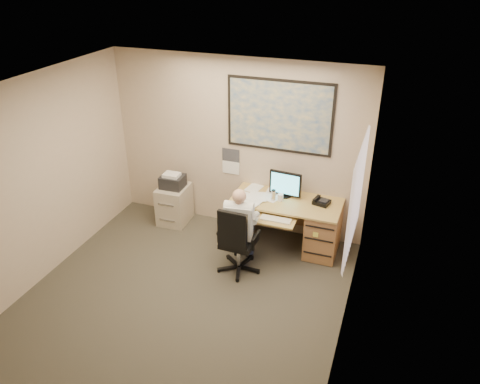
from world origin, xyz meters
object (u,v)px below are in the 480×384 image
(filing_cabinet, at_px, (174,201))
(desk, at_px, (307,222))
(person, at_px, (239,230))
(office_chair, at_px, (238,253))

(filing_cabinet, bearing_deg, desk, -2.72)
(desk, bearing_deg, person, -133.34)
(desk, xyz_separation_m, office_chair, (-0.77, -0.89, -0.14))
(filing_cabinet, xyz_separation_m, person, (1.44, -0.85, 0.25))
(office_chair, height_order, person, person)
(office_chair, distance_m, person, 0.33)
(desk, distance_m, office_chair, 1.19)
(filing_cabinet, xyz_separation_m, office_chair, (1.44, -0.93, -0.07))
(filing_cabinet, height_order, person, person)
(filing_cabinet, height_order, office_chair, office_chair)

